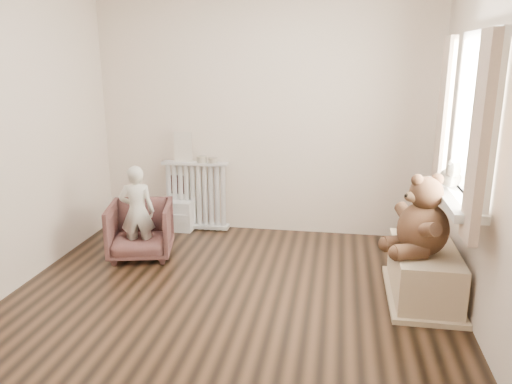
% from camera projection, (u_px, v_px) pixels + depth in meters
% --- Properties ---
extents(floor, '(3.60, 3.60, 0.01)m').
position_uv_depth(floor, '(228.00, 304.00, 3.91)').
color(floor, black).
rests_on(floor, ground).
extents(back_wall, '(3.60, 0.02, 2.60)m').
position_uv_depth(back_wall, '(263.00, 113.00, 5.28)').
color(back_wall, white).
rests_on(back_wall, ground).
extents(front_wall, '(3.60, 0.02, 2.60)m').
position_uv_depth(front_wall, '(116.00, 217.00, 1.86)').
color(front_wall, white).
rests_on(front_wall, ground).
extents(right_wall, '(0.02, 3.60, 2.60)m').
position_uv_depth(right_wall, '(491.00, 147.00, 3.28)').
color(right_wall, white).
rests_on(right_wall, ground).
extents(window, '(0.03, 0.90, 1.10)m').
position_uv_depth(window, '(476.00, 119.00, 3.53)').
color(window, white).
rests_on(window, right_wall).
extents(window_sill, '(0.22, 1.10, 0.06)m').
position_uv_depth(window_sill, '(454.00, 197.00, 3.70)').
color(window_sill, silver).
rests_on(window_sill, right_wall).
extents(curtain_left, '(0.06, 0.26, 1.30)m').
position_uv_depth(curtain_left, '(479.00, 140.00, 3.03)').
color(curtain_left, beige).
rests_on(curtain_left, right_wall).
extents(curtain_right, '(0.06, 0.26, 1.30)m').
position_uv_depth(curtain_right, '(444.00, 118.00, 4.11)').
color(curtain_right, beige).
rests_on(curtain_right, right_wall).
extents(radiator, '(0.73, 0.14, 0.77)m').
position_uv_depth(radiator, '(196.00, 195.00, 5.53)').
color(radiator, silver).
rests_on(radiator, floor).
extents(paper_doll, '(0.20, 0.02, 0.33)m').
position_uv_depth(paper_doll, '(183.00, 147.00, 5.41)').
color(paper_doll, beige).
rests_on(paper_doll, radiator).
extents(tin_a, '(0.11, 0.11, 0.07)m').
position_uv_depth(tin_a, '(202.00, 159.00, 5.41)').
color(tin_a, '#A59E8C').
rests_on(tin_a, radiator).
extents(tin_b, '(0.10, 0.10, 0.06)m').
position_uv_depth(tin_b, '(213.00, 160.00, 5.39)').
color(tin_b, '#A59E8C').
rests_on(tin_b, radiator).
extents(toy_vanity, '(0.39, 0.28, 0.61)m').
position_uv_depth(toy_vanity, '(176.00, 205.00, 5.57)').
color(toy_vanity, silver).
rests_on(toy_vanity, floor).
extents(armchair, '(0.70, 0.71, 0.54)m').
position_uv_depth(armchair, '(141.00, 230.00, 4.79)').
color(armchair, brown).
rests_on(armchair, floor).
extents(child, '(0.37, 0.28, 0.89)m').
position_uv_depth(child, '(137.00, 212.00, 4.69)').
color(child, silver).
rests_on(child, armchair).
extents(toy_bench, '(0.47, 0.90, 0.42)m').
position_uv_depth(toy_bench, '(424.00, 274.00, 3.98)').
color(toy_bench, beige).
rests_on(toy_bench, floor).
extents(teddy_bear, '(0.60, 0.53, 0.61)m').
position_uv_depth(teddy_bear, '(423.00, 223.00, 3.76)').
color(teddy_bear, '#3E2617').
rests_on(teddy_bear, toy_bench).
extents(plush_cat, '(0.25, 0.30, 0.22)m').
position_uv_depth(plush_cat, '(450.00, 175.00, 3.82)').
color(plush_cat, slate).
rests_on(plush_cat, window_sill).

